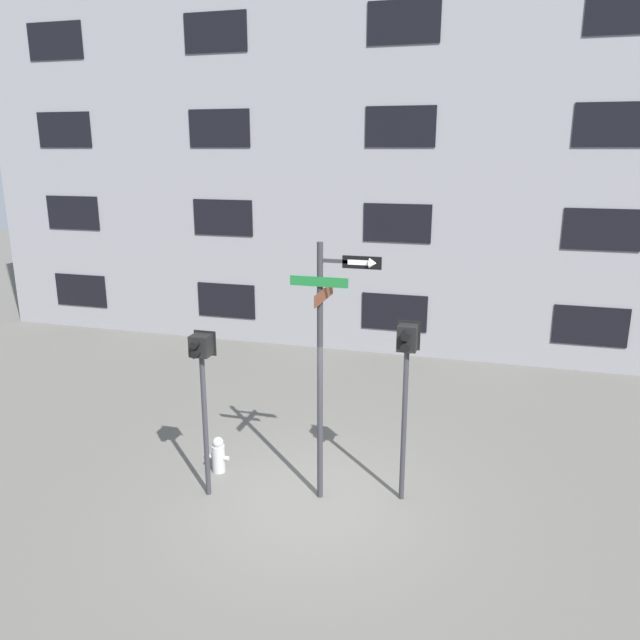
{
  "coord_description": "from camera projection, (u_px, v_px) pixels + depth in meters",
  "views": [
    {
      "loc": [
        2.48,
        -8.2,
        5.32
      ],
      "look_at": [
        0.06,
        0.25,
        2.9
      ],
      "focal_mm": 35.0,
      "sensor_mm": 36.0,
      "label": 1
    }
  ],
  "objects": [
    {
      "name": "building_facade",
      "position": [
        402.0,
        127.0,
        15.45
      ],
      "size": [
        24.0,
        0.63,
        11.69
      ],
      "color": "gray",
      "rests_on": "ground_plane"
    },
    {
      "name": "street_sign_pole",
      "position": [
        325.0,
        352.0,
        9.21
      ],
      "size": [
        1.32,
        0.96,
        4.05
      ],
      "color": "#2D2D33",
      "rests_on": "ground_plane"
    },
    {
      "name": "pedestrian_signal_right",
      "position": [
        406.0,
        366.0,
        9.24
      ],
      "size": [
        0.34,
        0.4,
        2.87
      ],
      "color": "#2D2D33",
      "rests_on": "ground_plane"
    },
    {
      "name": "fire_hydrant",
      "position": [
        218.0,
        455.0,
        10.57
      ],
      "size": [
        0.38,
        0.22,
        0.63
      ],
      "color": "#A5A5A8",
      "rests_on": "ground_plane"
    },
    {
      "name": "ground_plane",
      "position": [
        312.0,
        504.0,
        9.67
      ],
      "size": [
        60.0,
        60.0,
        0.0
      ],
      "primitive_type": "plane",
      "color": "#595651"
    },
    {
      "name": "pedestrian_signal_left",
      "position": [
        202.0,
        373.0,
        9.41
      ],
      "size": [
        0.35,
        0.4,
        2.68
      ],
      "color": "#2D2D33",
      "rests_on": "ground_plane"
    }
  ]
}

